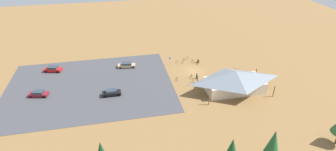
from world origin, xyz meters
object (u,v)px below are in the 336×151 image
object	(u,v)px
pine_east	(273,145)
car_tan_by_curb	(127,65)
bike_pavilion	(235,80)
trash_bin	(198,61)
bicycle_purple_yard_center	(183,61)
bicycle_orange_yard_right	(193,61)
bicycle_black_near_sign	(198,63)
car_maroon_end_stall	(38,94)
visitor_crossing_yard	(258,75)
bicycle_red_front_row	(230,71)
bicycle_blue_lone_east	(177,79)
visitor_near_lot	(197,76)
car_red_aisle_side	(53,69)
bicycle_green_near_porch	(191,76)
bicycle_silver_edge_north	(186,58)
bicycle_white_back_row	(236,70)
lot_sign	(170,60)
car_black_second_row	(111,93)
bicycle_teal_lone_west	(194,82)
bicycle_yellow_edge_south	(177,61)

from	to	relation	value
pine_east	car_tan_by_curb	xyz separation A→B (m)	(19.47, -39.82, -4.13)
bike_pavilion	trash_bin	distance (m)	16.42
bicycle_purple_yard_center	bicycle_orange_yard_right	world-z (taller)	bicycle_purple_yard_center
bicycle_black_near_sign	car_maroon_end_stall	bearing A→B (deg)	11.41
bicycle_orange_yard_right	visitor_crossing_yard	size ratio (longest dim) A/B	1.06
trash_bin	bicycle_red_front_row	world-z (taller)	trash_bin
bicycle_orange_yard_right	bicycle_blue_lone_east	xyz separation A→B (m)	(6.84, 8.93, -0.01)
car_tan_by_curb	visitor_near_lot	xyz separation A→B (m)	(-16.80, 9.92, 0.18)
bicycle_black_near_sign	bicycle_red_front_row	bearing A→B (deg)	135.69
car_red_aisle_side	car_tan_by_curb	bearing A→B (deg)	175.17
bicycle_green_near_porch	bike_pavilion	bearing A→B (deg)	135.46
bicycle_silver_edge_north	bicycle_green_near_porch	xyz separation A→B (m)	(1.54, 10.49, -0.04)
bike_pavilion	bicycle_green_near_porch	xyz separation A→B (m)	(8.09, -7.96, -2.50)
car_red_aisle_side	bicycle_white_back_row	bearing A→B (deg)	168.57
trash_bin	bicycle_silver_edge_north	size ratio (longest dim) A/B	0.51
lot_sign	bicycle_green_near_porch	world-z (taller)	lot_sign
bicycle_blue_lone_east	bicycle_silver_edge_north	bearing A→B (deg)	-116.13
bicycle_blue_lone_east	bicycle_green_near_porch	bearing A→B (deg)	-172.75
pine_east	bicycle_silver_edge_north	distance (m)	41.55
bike_pavilion	bicycle_green_near_porch	size ratio (longest dim) A/B	11.03
pine_east	car_red_aisle_side	world-z (taller)	pine_east
bicycle_purple_yard_center	car_black_second_row	size ratio (longest dim) A/B	0.40
bicycle_white_back_row	car_maroon_end_stall	world-z (taller)	car_maroon_end_stall
bicycle_black_near_sign	visitor_near_lot	distance (m)	8.37
bicycle_teal_lone_west	visitor_near_lot	bearing A→B (deg)	-123.39
bike_pavilion	pine_east	bearing A→B (deg)	79.46
lot_sign	car_maroon_end_stall	world-z (taller)	lot_sign
lot_sign	bicycle_orange_yard_right	size ratio (longest dim) A/B	1.24
bicycle_red_front_row	car_maroon_end_stall	world-z (taller)	car_maroon_end_stall
trash_bin	car_black_second_row	xyz separation A→B (m)	(24.40, 11.99, 0.31)
bicycle_purple_yard_center	car_red_aisle_side	bearing A→B (deg)	-3.26
trash_bin	bicycle_purple_yard_center	bearing A→B (deg)	-11.76
trash_bin	visitor_near_lot	xyz separation A→B (m)	(3.15, 8.68, 0.46)
bicycle_yellow_edge_south	car_black_second_row	distance (m)	22.83
bike_pavilion	bicycle_yellow_edge_south	bearing A→B (deg)	-60.72
bicycle_black_near_sign	bicycle_teal_lone_west	bearing A→B (deg)	66.94
bicycle_white_back_row	car_black_second_row	world-z (taller)	car_black_second_row
bicycle_black_near_sign	bicycle_green_near_porch	xyz separation A→B (m)	(4.03, 7.00, 0.00)
lot_sign	bicycle_silver_edge_north	distance (m)	5.78
visitor_crossing_yard	bicycle_teal_lone_west	bearing A→B (deg)	-2.68
bicycle_orange_yard_right	bicycle_silver_edge_north	world-z (taller)	bicycle_silver_edge_north
bicycle_red_front_row	visitor_crossing_yard	world-z (taller)	visitor_crossing_yard
pine_east	car_black_second_row	bearing A→B (deg)	-48.03
lot_sign	pine_east	xyz separation A→B (m)	(-7.61, 39.17, 3.45)
trash_bin	bicycle_white_back_row	bearing A→B (deg)	141.32
trash_bin	visitor_near_lot	size ratio (longest dim) A/B	0.52
car_maroon_end_stall	trash_bin	bearing A→B (deg)	-167.55
car_tan_by_curb	bicycle_teal_lone_west	bearing A→B (deg)	141.96
bicycle_orange_yard_right	car_tan_by_curb	size ratio (longest dim) A/B	0.36
pine_east	bicycle_green_near_porch	xyz separation A→B (m)	(3.86, -30.75, -4.51)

